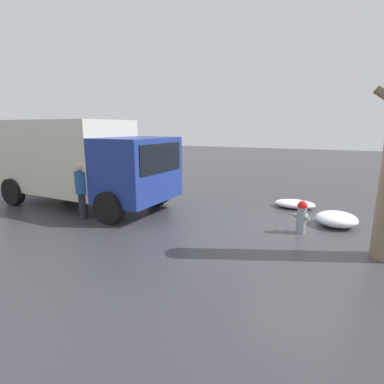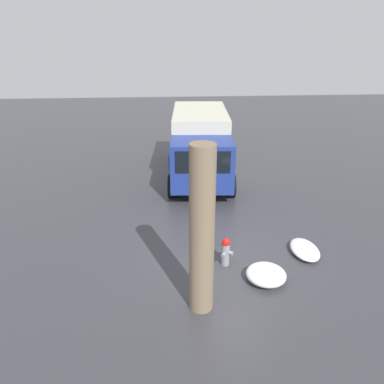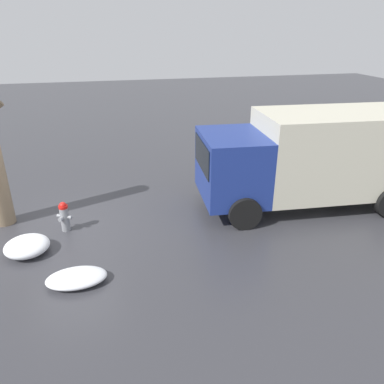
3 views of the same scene
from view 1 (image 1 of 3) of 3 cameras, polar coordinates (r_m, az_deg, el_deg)
ground_plane at (r=8.05m, az=19.93°, el=-7.29°), size 60.00×60.00×0.00m
fire_hydrant at (r=7.92m, az=20.17°, el=-4.38°), size 0.41×0.36×0.83m
delivery_truck at (r=10.77m, az=-20.91°, el=5.90°), size 6.57×2.98×2.81m
pedestrian at (r=9.05m, az=-20.26°, el=0.48°), size 0.34×0.34×1.58m
snow_pile_by_hydrant at (r=10.35m, az=18.96°, el=-2.15°), size 1.28×0.78×0.26m
snow_pile_curbside at (r=8.89m, az=25.82°, el=-4.65°), size 1.05×1.04×0.39m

